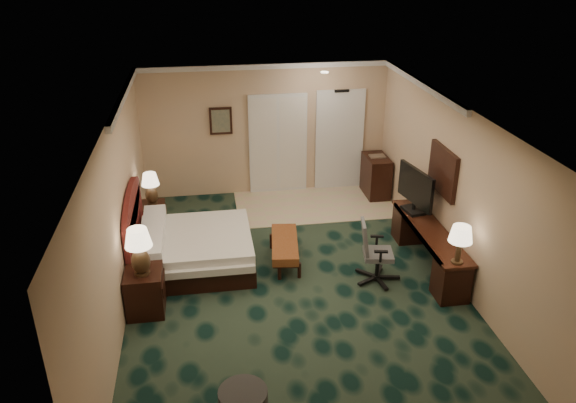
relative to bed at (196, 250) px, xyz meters
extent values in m
cube|color=black|center=(1.50, -0.90, -0.29)|extent=(5.00, 7.50, 0.00)
cube|color=white|center=(1.50, -0.90, 2.41)|extent=(5.00, 7.50, 0.00)
cube|color=#D8AF85|center=(1.50, 2.85, 1.06)|extent=(5.00, 0.00, 2.70)
cube|color=#D8AF85|center=(1.50, -4.65, 1.06)|extent=(5.00, 0.00, 2.70)
cube|color=#D8AF85|center=(-1.00, -0.90, 1.06)|extent=(0.00, 7.50, 2.70)
cube|color=#D8AF85|center=(4.00, -0.90, 1.06)|extent=(0.00, 7.50, 2.70)
cube|color=beige|center=(2.40, 2.00, -0.28)|extent=(3.20, 1.70, 0.01)
cube|color=white|center=(3.05, 2.82, 0.76)|extent=(1.02, 0.06, 2.18)
cube|color=beige|center=(1.75, 2.81, 0.76)|extent=(1.20, 0.06, 2.10)
cube|color=#4B5B52|center=(0.60, 2.81, 1.31)|extent=(0.45, 0.06, 0.55)
cube|color=white|center=(3.96, -0.30, 1.26)|extent=(0.05, 0.95, 0.75)
cube|color=silver|center=(0.00, 0.00, 0.00)|extent=(1.81, 1.67, 0.57)
cube|color=black|center=(-0.72, -1.14, 0.04)|extent=(0.52, 0.60, 0.65)
cube|color=black|center=(-0.76, 1.32, -0.01)|extent=(0.44, 0.50, 0.55)
cube|color=maroon|center=(1.44, -0.12, -0.08)|extent=(0.56, 1.25, 0.41)
cube|color=black|center=(3.73, -0.59, 0.05)|extent=(0.50, 2.33, 0.67)
cube|color=black|center=(3.69, 0.07, 0.77)|extent=(0.27, 0.99, 0.77)
cube|color=black|center=(3.73, 2.30, 0.14)|extent=(0.44, 0.80, 0.84)
camera|label=1|loc=(0.26, -8.08, 4.57)|focal=35.00mm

